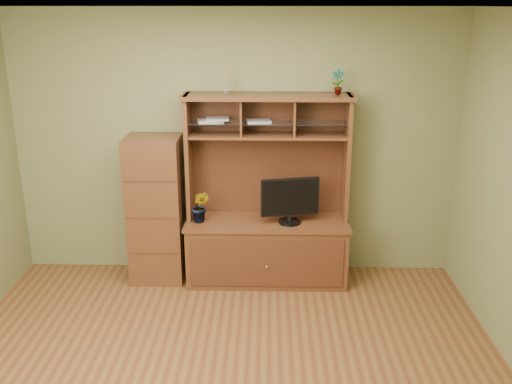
{
  "coord_description": "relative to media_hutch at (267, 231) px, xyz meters",
  "views": [
    {
      "loc": [
        0.33,
        -3.64,
        2.73
      ],
      "look_at": [
        0.23,
        1.2,
        1.12
      ],
      "focal_mm": 40.0,
      "sensor_mm": 36.0,
      "label": 1
    }
  ],
  "objects": [
    {
      "name": "side_cabinet",
      "position": [
        -1.12,
        0.01,
        0.22
      ],
      "size": [
        0.53,
        0.49,
        1.49
      ],
      "color": "#4E2716",
      "rests_on": "room"
    },
    {
      "name": "reed_diffuser",
      "position": [
        -0.41,
        0.08,
        1.49
      ],
      "size": [
        0.06,
        0.06,
        0.3
      ],
      "color": "silver",
      "rests_on": "media_hutch"
    },
    {
      "name": "room",
      "position": [
        -0.33,
        -1.73,
        0.83
      ],
      "size": [
        4.54,
        4.04,
        2.74
      ],
      "color": "#5B311A",
      "rests_on": "ground"
    },
    {
      "name": "orchid_plant",
      "position": [
        -0.66,
        -0.08,
        0.29
      ],
      "size": [
        0.21,
        0.18,
        0.33
      ],
      "primitive_type": "imported",
      "rotation": [
        0.0,
        0.0,
        -0.2
      ],
      "color": "#32581E",
      "rests_on": "media_hutch"
    },
    {
      "name": "magazines",
      "position": [
        -0.38,
        0.08,
        1.13
      ],
      "size": [
        0.73,
        0.22,
        0.04
      ],
      "color": "#A1A1A5",
      "rests_on": "media_hutch"
    },
    {
      "name": "monitor",
      "position": [
        0.22,
        -0.08,
        0.37
      ],
      "size": [
        0.58,
        0.22,
        0.46
      ],
      "rotation": [
        0.0,
        0.0,
        0.21
      ],
      "color": "black",
      "rests_on": "media_hutch"
    },
    {
      "name": "top_plant",
      "position": [
        0.66,
        0.08,
        1.5
      ],
      "size": [
        0.13,
        0.1,
        0.24
      ],
      "primitive_type": "imported",
      "rotation": [
        0.0,
        0.0,
        -0.1
      ],
      "color": "#295C20",
      "rests_on": "media_hutch"
    },
    {
      "name": "media_hutch",
      "position": [
        0.0,
        0.0,
        0.0
      ],
      "size": [
        1.66,
        0.61,
        1.9
      ],
      "color": "#4E2716",
      "rests_on": "room"
    }
  ]
}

